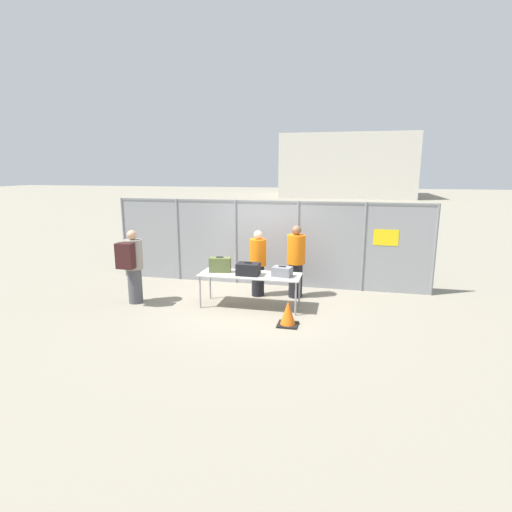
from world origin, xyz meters
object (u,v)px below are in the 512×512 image
(traveler_hooded, at_px, (132,264))
(security_worker_far, at_px, (296,261))
(suitcase_olive, at_px, (220,265))
(suitcase_black, at_px, (248,269))
(suitcase_grey, at_px, (282,272))
(inspection_table, at_px, (250,276))
(utility_trailer, at_px, (312,261))
(security_worker_near, at_px, (258,262))
(traffic_cone, at_px, (288,314))

(traveler_hooded, relative_size, security_worker_far, 0.97)
(suitcase_olive, relative_size, security_worker_far, 0.29)
(suitcase_black, relative_size, suitcase_grey, 1.09)
(security_worker_far, bearing_deg, inspection_table, 70.48)
(inspection_table, xyz_separation_m, security_worker_far, (0.91, 0.94, 0.20))
(inspection_table, bearing_deg, traveler_hooded, -171.92)
(inspection_table, distance_m, utility_trailer, 3.34)
(security_worker_near, relative_size, security_worker_far, 0.92)
(inspection_table, relative_size, security_worker_near, 1.40)
(inspection_table, xyz_separation_m, suitcase_grey, (0.72, -0.01, 0.15))
(inspection_table, bearing_deg, suitcase_black, -110.56)
(suitcase_black, height_order, security_worker_far, security_worker_far)
(security_worker_near, relative_size, utility_trailer, 0.41)
(traffic_cone, bearing_deg, security_worker_far, 92.88)
(traveler_hooded, xyz_separation_m, security_worker_far, (3.59, 1.32, -0.03))
(suitcase_olive, relative_size, traffic_cone, 1.01)
(suitcase_olive, xyz_separation_m, suitcase_black, (0.69, -0.10, -0.04))
(inspection_table, bearing_deg, utility_trailer, 70.28)
(suitcase_black, distance_m, suitcase_grey, 0.75)
(suitcase_olive, distance_m, traveler_hooded, 2.01)
(security_worker_near, bearing_deg, suitcase_black, 96.96)
(traffic_cone, bearing_deg, suitcase_olive, 150.84)
(suitcase_grey, bearing_deg, utility_trailer, 82.76)
(suitcase_olive, relative_size, suitcase_black, 1.03)
(suitcase_olive, xyz_separation_m, suitcase_grey, (1.44, -0.04, -0.06))
(utility_trailer, distance_m, traffic_cone, 4.06)
(suitcase_grey, relative_size, traffic_cone, 0.90)
(suitcase_olive, xyz_separation_m, traveler_hooded, (-1.97, -0.41, 0.01))
(suitcase_grey, distance_m, traveler_hooded, 3.43)
(security_worker_near, bearing_deg, suitcase_grey, 138.77)
(security_worker_far, bearing_deg, suitcase_black, 71.70)
(suitcase_olive, relative_size, traveler_hooded, 0.30)
(security_worker_near, height_order, utility_trailer, security_worker_near)
(suitcase_olive, bearing_deg, security_worker_near, 48.82)
(suitcase_grey, bearing_deg, suitcase_black, -175.48)
(suitcase_black, relative_size, security_worker_near, 0.31)
(suitcase_grey, relative_size, security_worker_far, 0.26)
(suitcase_olive, distance_m, traffic_cone, 2.08)
(security_worker_far, bearing_deg, traffic_cone, 117.20)
(suitcase_olive, bearing_deg, utility_trailer, 59.34)
(suitcase_black, relative_size, traveler_hooded, 0.29)
(traveler_hooded, bearing_deg, suitcase_black, -17.91)
(suitcase_olive, height_order, security_worker_near, security_worker_near)
(suitcase_grey, xyz_separation_m, utility_trailer, (0.40, 3.14, -0.46))
(suitcase_black, relative_size, utility_trailer, 0.12)
(traffic_cone, bearing_deg, traveler_hooded, 171.64)
(suitcase_black, bearing_deg, inspection_table, 69.44)
(suitcase_olive, height_order, traffic_cone, suitcase_olive)
(suitcase_olive, bearing_deg, traffic_cone, -29.16)
(suitcase_olive, height_order, traveler_hooded, traveler_hooded)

